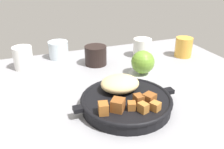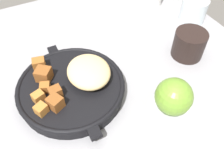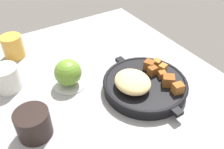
{
  "view_description": "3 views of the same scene",
  "coord_description": "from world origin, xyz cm",
  "px_view_note": "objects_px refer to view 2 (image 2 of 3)",
  "views": [
    {
      "loc": [
        -28.57,
        -65.24,
        37.76
      ],
      "look_at": [
        -4.2,
        -0.69,
        5.23
      ],
      "focal_mm": 39.33,
      "sensor_mm": 36.0,
      "label": 1
    },
    {
      "loc": [
        31.37,
        -19.68,
        46.14
      ],
      "look_at": [
        -2.85,
        -2.31,
        3.24
      ],
      "focal_mm": 38.35,
      "sensor_mm": 36.0,
      "label": 2
    },
    {
      "loc": [
        -45.28,
        24.71,
        50.08
      ],
      "look_at": [
        0.44,
        -3.66,
        6.4
      ],
      "focal_mm": 38.69,
      "sensor_mm": 36.0,
      "label": 3
    }
  ],
  "objects_px": {
    "coffee_mug_dark": "(189,44)",
    "water_glass_short": "(194,10)",
    "red_apple": "(174,96)",
    "butter_knife": "(114,27)",
    "cast_iron_skillet": "(73,86)"
  },
  "relations": [
    {
      "from": "red_apple",
      "to": "coffee_mug_dark",
      "type": "relative_size",
      "value": 0.98
    },
    {
      "from": "cast_iron_skillet",
      "to": "water_glass_short",
      "type": "relative_size",
      "value": 3.66
    },
    {
      "from": "water_glass_short",
      "to": "red_apple",
      "type": "bearing_deg",
      "value": -46.71
    },
    {
      "from": "butter_knife",
      "to": "water_glass_short",
      "type": "distance_m",
      "value": 0.26
    },
    {
      "from": "butter_knife",
      "to": "coffee_mug_dark",
      "type": "height_order",
      "value": "coffee_mug_dark"
    },
    {
      "from": "red_apple",
      "to": "butter_knife",
      "type": "distance_m",
      "value": 0.33
    },
    {
      "from": "coffee_mug_dark",
      "to": "water_glass_short",
      "type": "bearing_deg",
      "value": 136.05
    },
    {
      "from": "cast_iron_skillet",
      "to": "butter_knife",
      "type": "relative_size",
      "value": 1.56
    },
    {
      "from": "red_apple",
      "to": "water_glass_short",
      "type": "distance_m",
      "value": 0.37
    },
    {
      "from": "cast_iron_skillet",
      "to": "coffee_mug_dark",
      "type": "xyz_separation_m",
      "value": [
        0.02,
        0.33,
        0.01
      ]
    },
    {
      "from": "red_apple",
      "to": "coffee_mug_dark",
      "type": "height_order",
      "value": "red_apple"
    },
    {
      "from": "coffee_mug_dark",
      "to": "water_glass_short",
      "type": "relative_size",
      "value": 1.05
    },
    {
      "from": "red_apple",
      "to": "coffee_mug_dark",
      "type": "xyz_separation_m",
      "value": [
        -0.13,
        0.15,
        -0.01
      ]
    },
    {
      "from": "cast_iron_skillet",
      "to": "butter_knife",
      "type": "xyz_separation_m",
      "value": [
        -0.18,
        0.2,
        -0.02
      ]
    },
    {
      "from": "coffee_mug_dark",
      "to": "water_glass_short",
      "type": "xyz_separation_m",
      "value": [
        -0.12,
        0.12,
        -0.0
      ]
    }
  ]
}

